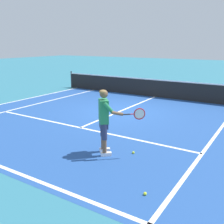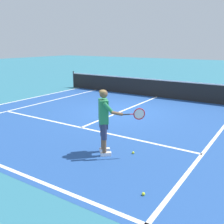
# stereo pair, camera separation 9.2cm
# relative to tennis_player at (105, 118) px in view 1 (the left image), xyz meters

# --- Properties ---
(ground_plane) EXTENTS (80.00, 80.00, 0.00)m
(ground_plane) POSITION_rel_tennis_player_xyz_m (-1.94, 3.99, -0.99)
(ground_plane) COLOR teal
(court_inner_surface) EXTENTS (10.98, 10.11, 0.00)m
(court_inner_surface) POSITION_rel_tennis_player_xyz_m (-1.94, 2.91, -0.99)
(court_inner_surface) COLOR #234C93
(court_inner_surface) RESTS_ON ground
(line_service) EXTENTS (8.23, 0.10, 0.01)m
(line_service) POSITION_rel_tennis_player_xyz_m (-1.94, 1.36, -0.99)
(line_service) COLOR white
(line_service) RESTS_ON ground
(line_centre_service) EXTENTS (0.10, 6.40, 0.01)m
(line_centre_service) POSITION_rel_tennis_player_xyz_m (-1.94, 4.56, -0.99)
(line_centre_service) COLOR white
(line_centre_service) RESTS_ON ground
(line_singles_left) EXTENTS (0.10, 9.71, 0.01)m
(line_singles_left) POSITION_rel_tennis_player_xyz_m (-6.06, 2.91, -0.99)
(line_singles_left) COLOR white
(line_singles_left) RESTS_ON ground
(line_singles_right) EXTENTS (0.10, 9.71, 0.01)m
(line_singles_right) POSITION_rel_tennis_player_xyz_m (2.17, 2.91, -0.99)
(line_singles_right) COLOR white
(line_singles_right) RESTS_ON ground
(line_doubles_left) EXTENTS (0.10, 9.71, 0.01)m
(line_doubles_left) POSITION_rel_tennis_player_xyz_m (-7.43, 2.91, -0.99)
(line_doubles_left) COLOR white
(line_doubles_left) RESTS_ON ground
(tennis_net) EXTENTS (11.96, 0.08, 1.07)m
(tennis_net) POSITION_rel_tennis_player_xyz_m (-1.94, 7.76, -0.49)
(tennis_net) COLOR #333338
(tennis_net) RESTS_ON ground
(tennis_player) EXTENTS (1.18, 0.69, 1.71)m
(tennis_player) POSITION_rel_tennis_player_xyz_m (0.00, 0.00, 0.00)
(tennis_player) COLOR white
(tennis_player) RESTS_ON ground
(tennis_ball_near_feet) EXTENTS (0.07, 0.07, 0.07)m
(tennis_ball_near_feet) POSITION_rel_tennis_player_xyz_m (1.74, -1.22, -0.96)
(tennis_ball_near_feet) COLOR #CCE02D
(tennis_ball_near_feet) RESTS_ON ground
(tennis_ball_by_baseline) EXTENTS (0.07, 0.07, 0.07)m
(tennis_ball_by_baseline) POSITION_rel_tennis_player_xyz_m (0.64, 0.40, -0.96)
(tennis_ball_by_baseline) COLOR #CCE02D
(tennis_ball_by_baseline) RESTS_ON ground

